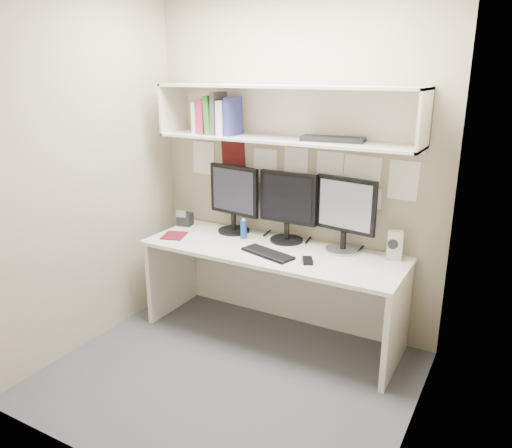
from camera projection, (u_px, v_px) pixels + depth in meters
The scene contains 19 objects.
floor at pixel (229, 376), 3.44m from camera, with size 2.40×2.00×0.01m, color #424247.
wall_back at pixel (294, 167), 3.89m from camera, with size 2.40×0.02×2.60m, color #9D9278.
wall_front at pixel (105, 239), 2.22m from camera, with size 2.40×0.02×2.60m, color #9D9278.
wall_left at pixel (85, 174), 3.61m from camera, with size 0.02×2.00×2.60m, color #9D9278.
wall_right at pixel (427, 220), 2.50m from camera, with size 0.02×2.00×2.60m, color #9D9278.
desk at pixel (272, 293), 3.87m from camera, with size 2.00×0.70×0.73m.
overhead_hutch at pixel (287, 113), 3.65m from camera, with size 2.00×0.38×0.40m.
pinned_papers at pixel (293, 173), 3.90m from camera, with size 1.92×0.01×0.48m, color white, non-canonical shape.
monitor_left at pixel (234, 197), 4.08m from camera, with size 0.48×0.26×0.56m.
monitor_center at pixel (288, 205), 3.86m from camera, with size 0.47×0.26×0.55m.
monitor_right at pixel (345, 213), 3.64m from camera, with size 0.48×0.26×0.56m.
keyboard at pixel (268, 253), 3.64m from camera, with size 0.41×0.15×0.02m, color black.
mouse at pixel (308, 261), 3.49m from camera, with size 0.07×0.11×0.03m, color black.
speaker at pixel (395, 245), 3.54m from camera, with size 0.13×0.13×0.21m.
blue_bottle at pixel (244, 229), 3.98m from camera, with size 0.05×0.05×0.16m.
maroon_notebook at pixel (174, 236), 4.05m from camera, with size 0.17×0.21×0.01m, color maroon.
desk_phone at pixel (185, 219), 4.32m from camera, with size 0.14×0.13×0.15m.
book_stack at pixel (217, 116), 3.87m from camera, with size 0.35×0.20×0.32m.
hutch_tray at pixel (333, 139), 3.51m from camera, with size 0.44×0.17×0.03m, color black.
Camera 1 is at (1.61, -2.51, 2.02)m, focal length 35.00 mm.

